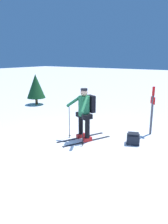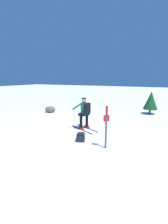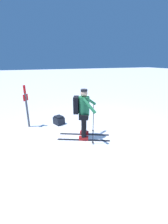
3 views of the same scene
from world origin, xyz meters
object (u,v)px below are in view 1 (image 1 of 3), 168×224
Objects in this scene: dropped_backpack at (133,139)px; pine_tree at (36,86)px; trail_marker at (152,106)px; skier at (85,111)px.

pine_tree reaches higher than dropped_backpack.
pine_tree is at bearing 79.92° from trail_marker.
skier is 2.31m from trail_marker.
pine_tree is at bearing 60.85° from skier.
pine_tree reaches higher than trail_marker.
trail_marker is (1.68, -1.58, 0.03)m from skier.
skier is 1.08× the size of trail_marker.
skier is 1.06× the size of pine_tree.
skier is at bearing 136.82° from trail_marker.
dropped_backpack is 7.04m from pine_tree.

